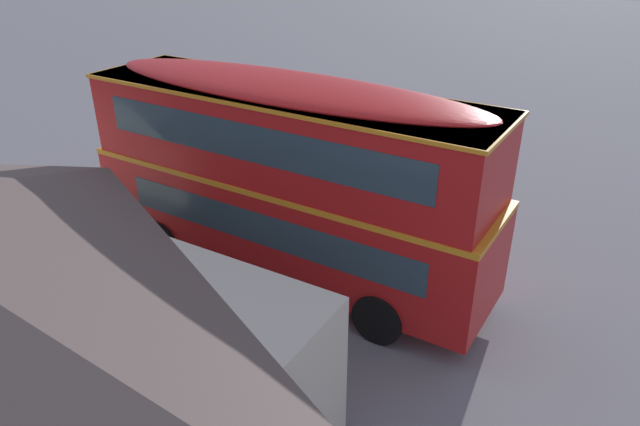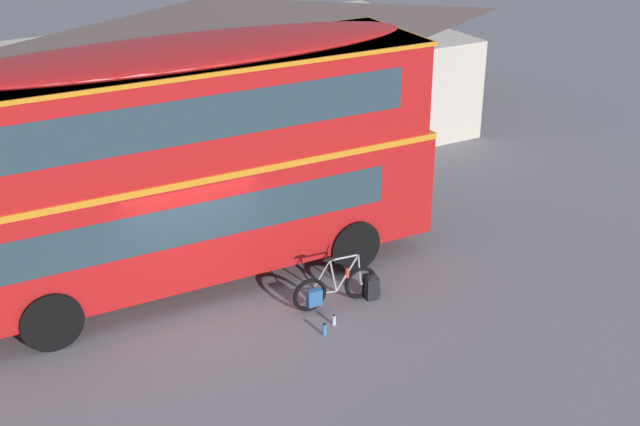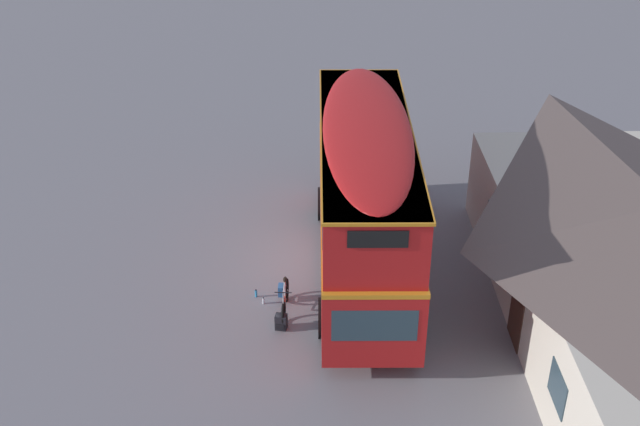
{
  "view_description": "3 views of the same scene",
  "coord_description": "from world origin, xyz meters",
  "px_view_note": "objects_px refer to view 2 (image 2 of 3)",
  "views": [
    {
      "loc": [
        -6.26,
        11.5,
        7.81
      ],
      "look_at": [
        -0.05,
        0.66,
        1.43
      ],
      "focal_mm": 32.68,
      "sensor_mm": 36.0,
      "label": 1
    },
    {
      "loc": [
        -5.06,
        -13.11,
        8.5
      ],
      "look_at": [
        2.21,
        -0.63,
        1.82
      ],
      "focal_mm": 48.68,
      "sensor_mm": 36.0,
      "label": 2
    },
    {
      "loc": [
        20.27,
        -0.68,
        13.74
      ],
      "look_at": [
        0.03,
        0.1,
        1.78
      ],
      "focal_mm": 45.36,
      "sensor_mm": 36.0,
      "label": 3
    }
  ],
  "objects_px": {
    "touring_bicycle": "(333,288)",
    "water_bottle_blue_sports": "(324,330)",
    "water_bottle_clear_plastic": "(334,320)",
    "double_decker_bus": "(185,155)",
    "backpack_on_ground": "(371,285)"
  },
  "relations": [
    {
      "from": "touring_bicycle",
      "to": "water_bottle_blue_sports",
      "type": "relative_size",
      "value": 7.09
    },
    {
      "from": "backpack_on_ground",
      "to": "water_bottle_blue_sports",
      "type": "relative_size",
      "value": 2.01
    },
    {
      "from": "touring_bicycle",
      "to": "water_bottle_blue_sports",
      "type": "distance_m",
      "value": 1.08
    },
    {
      "from": "touring_bicycle",
      "to": "water_bottle_clear_plastic",
      "type": "bearing_deg",
      "value": -119.28
    },
    {
      "from": "double_decker_bus",
      "to": "backpack_on_ground",
      "type": "height_order",
      "value": "double_decker_bus"
    },
    {
      "from": "double_decker_bus",
      "to": "water_bottle_blue_sports",
      "type": "relative_size",
      "value": 39.83
    },
    {
      "from": "backpack_on_ground",
      "to": "water_bottle_blue_sports",
      "type": "height_order",
      "value": "backpack_on_ground"
    },
    {
      "from": "touring_bicycle",
      "to": "water_bottle_clear_plastic",
      "type": "height_order",
      "value": "touring_bicycle"
    },
    {
      "from": "backpack_on_ground",
      "to": "water_bottle_blue_sports",
      "type": "distance_m",
      "value": 1.64
    },
    {
      "from": "double_decker_bus",
      "to": "backpack_on_ground",
      "type": "bearing_deg",
      "value": -42.16
    },
    {
      "from": "water_bottle_clear_plastic",
      "to": "touring_bicycle",
      "type": "bearing_deg",
      "value": 60.72
    },
    {
      "from": "touring_bicycle",
      "to": "water_bottle_blue_sports",
      "type": "height_order",
      "value": "touring_bicycle"
    },
    {
      "from": "double_decker_bus",
      "to": "water_bottle_blue_sports",
      "type": "bearing_deg",
      "value": -68.97
    },
    {
      "from": "double_decker_bus",
      "to": "water_bottle_blue_sports",
      "type": "xyz_separation_m",
      "value": [
        1.21,
        -3.14,
        -2.53
      ]
    },
    {
      "from": "double_decker_bus",
      "to": "backpack_on_ground",
      "type": "distance_m",
      "value": 4.32
    }
  ]
}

